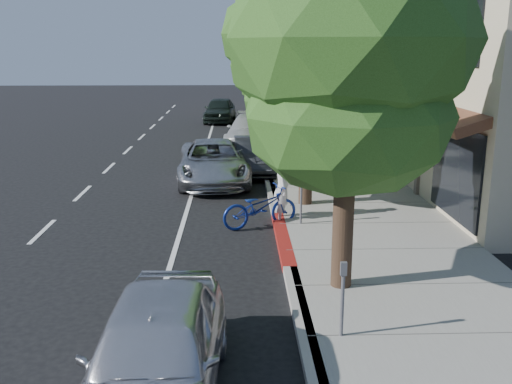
{
  "coord_description": "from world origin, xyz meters",
  "views": [
    {
      "loc": [
        -1.1,
        -12.29,
        4.68
      ],
      "look_at": [
        -0.67,
        0.7,
        1.35
      ],
      "focal_mm": 40.0,
      "sensor_mm": 36.0,
      "label": 1
    }
  ],
  "objects_px": {
    "street_tree_5": "(266,46)",
    "dark_suv_far": "(220,110)",
    "bicycle": "(260,207)",
    "cyclist": "(282,188)",
    "street_tree_2": "(289,42)",
    "street_tree_1": "(308,59)",
    "pedestrian": "(352,143)",
    "street_tree_3": "(278,37)",
    "near_car_a": "(156,354)",
    "white_pickup": "(250,131)",
    "street_tree_4": "(271,44)",
    "silver_suv": "(214,162)",
    "street_tree_0": "(350,46)",
    "dark_sedan": "(253,155)"
  },
  "relations": [
    {
      "from": "pedestrian",
      "to": "street_tree_4",
      "type": "bearing_deg",
      "value": -87.09
    },
    {
      "from": "dark_sedan",
      "to": "dark_suv_far",
      "type": "height_order",
      "value": "dark_suv_far"
    },
    {
      "from": "silver_suv",
      "to": "white_pickup",
      "type": "bearing_deg",
      "value": 75.85
    },
    {
      "from": "pedestrian",
      "to": "near_car_a",
      "type": "bearing_deg",
      "value": 60.86
    },
    {
      "from": "street_tree_2",
      "to": "bicycle",
      "type": "bearing_deg",
      "value": -100.29
    },
    {
      "from": "street_tree_1",
      "to": "street_tree_3",
      "type": "bearing_deg",
      "value": 90.0
    },
    {
      "from": "bicycle",
      "to": "street_tree_2",
      "type": "bearing_deg",
      "value": -32.47
    },
    {
      "from": "bicycle",
      "to": "cyclist",
      "type": "bearing_deg",
      "value": -80.06
    },
    {
      "from": "white_pickup",
      "to": "street_tree_4",
      "type": "bearing_deg",
      "value": 85.72
    },
    {
      "from": "pedestrian",
      "to": "street_tree_0",
      "type": "bearing_deg",
      "value": 68.9
    },
    {
      "from": "street_tree_1",
      "to": "cyclist",
      "type": "height_order",
      "value": "street_tree_1"
    },
    {
      "from": "bicycle",
      "to": "pedestrian",
      "type": "xyz_separation_m",
      "value": [
        3.97,
        7.79,
        0.39
      ]
    },
    {
      "from": "street_tree_4",
      "to": "pedestrian",
      "type": "xyz_separation_m",
      "value": [
        2.55,
        -12.02,
        -3.86
      ]
    },
    {
      "from": "bicycle",
      "to": "pedestrian",
      "type": "distance_m",
      "value": 8.75
    },
    {
      "from": "dark_suv_far",
      "to": "near_car_a",
      "type": "height_order",
      "value": "dark_suv_far"
    },
    {
      "from": "street_tree_4",
      "to": "near_car_a",
      "type": "distance_m",
      "value": 27.97
    },
    {
      "from": "dark_suv_far",
      "to": "street_tree_4",
      "type": "bearing_deg",
      "value": -31.02
    },
    {
      "from": "white_pickup",
      "to": "street_tree_5",
      "type": "bearing_deg",
      "value": 90.88
    },
    {
      "from": "street_tree_0",
      "to": "white_pickup",
      "type": "distance_m",
      "value": 17.51
    },
    {
      "from": "street_tree_3",
      "to": "bicycle",
      "type": "distance_m",
      "value": 14.61
    },
    {
      "from": "near_car_a",
      "to": "street_tree_0",
      "type": "bearing_deg",
      "value": 50.2
    },
    {
      "from": "street_tree_3",
      "to": "silver_suv",
      "type": "xyz_separation_m",
      "value": [
        -2.85,
        -8.52,
        -4.39
      ]
    },
    {
      "from": "street_tree_4",
      "to": "bicycle",
      "type": "relative_size",
      "value": 3.76
    },
    {
      "from": "dark_sedan",
      "to": "street_tree_0",
      "type": "bearing_deg",
      "value": -84.76
    },
    {
      "from": "street_tree_1",
      "to": "dark_sedan",
      "type": "bearing_deg",
      "value": 105.64
    },
    {
      "from": "street_tree_5",
      "to": "dark_suv_far",
      "type": "relative_size",
      "value": 1.69
    },
    {
      "from": "dark_suv_far",
      "to": "pedestrian",
      "type": "relative_size",
      "value": 2.82
    },
    {
      "from": "street_tree_1",
      "to": "pedestrian",
      "type": "distance_m",
      "value": 7.33
    },
    {
      "from": "street_tree_0",
      "to": "dark_sedan",
      "type": "bearing_deg",
      "value": 97.25
    },
    {
      "from": "street_tree_5",
      "to": "silver_suv",
      "type": "bearing_deg",
      "value": -97.9
    },
    {
      "from": "street_tree_3",
      "to": "street_tree_4",
      "type": "distance_m",
      "value": 6.01
    },
    {
      "from": "cyclist",
      "to": "street_tree_2",
      "type": "bearing_deg",
      "value": -3.59
    },
    {
      "from": "street_tree_0",
      "to": "near_car_a",
      "type": "xyz_separation_m",
      "value": [
        -3.1,
        -3.5,
        -3.94
      ]
    },
    {
      "from": "street_tree_1",
      "to": "dark_suv_far",
      "type": "height_order",
      "value": "street_tree_1"
    },
    {
      "from": "street_tree_2",
      "to": "cyclist",
      "type": "relative_size",
      "value": 3.96
    },
    {
      "from": "street_tree_3",
      "to": "dark_sedan",
      "type": "relative_size",
      "value": 2.1
    },
    {
      "from": "street_tree_2",
      "to": "pedestrian",
      "type": "distance_m",
      "value": 4.66
    },
    {
      "from": "white_pickup",
      "to": "dark_suv_far",
      "type": "xyz_separation_m",
      "value": [
        -1.7,
        9.19,
        0.03
      ]
    },
    {
      "from": "street_tree_5",
      "to": "white_pickup",
      "type": "bearing_deg",
      "value": -96.15
    },
    {
      "from": "white_pickup",
      "to": "pedestrian",
      "type": "xyz_separation_m",
      "value": [
        3.95,
        -5.02,
        0.21
      ]
    },
    {
      "from": "dark_sedan",
      "to": "silver_suv",
      "type": "bearing_deg",
      "value": -135.57
    },
    {
      "from": "street_tree_4",
      "to": "cyclist",
      "type": "relative_size",
      "value": 4.0
    },
    {
      "from": "near_car_a",
      "to": "street_tree_2",
      "type": "bearing_deg",
      "value": 80.42
    },
    {
      "from": "dark_suv_far",
      "to": "pedestrian",
      "type": "xyz_separation_m",
      "value": [
        5.65,
        -14.21,
        0.18
      ]
    },
    {
      "from": "bicycle",
      "to": "near_car_a",
      "type": "xyz_separation_m",
      "value": [
        -1.68,
        -7.69,
        0.19
      ]
    },
    {
      "from": "street_tree_0",
      "to": "street_tree_5",
      "type": "relative_size",
      "value": 1.0
    },
    {
      "from": "bicycle",
      "to": "street_tree_1",
      "type": "bearing_deg",
      "value": -60.3
    },
    {
      "from": "street_tree_1",
      "to": "street_tree_0",
      "type": "bearing_deg",
      "value": -90.0
    },
    {
      "from": "near_car_a",
      "to": "pedestrian",
      "type": "height_order",
      "value": "pedestrian"
    },
    {
      "from": "street_tree_3",
      "to": "cyclist",
      "type": "distance_m",
      "value": 14.07
    }
  ]
}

